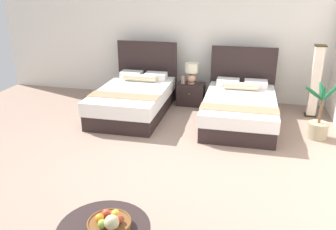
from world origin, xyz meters
TOP-DOWN VIEW (x-y plane):
  - ground_plane at (0.00, 0.00)m, footprint 9.30×10.39m
  - wall_back at (0.00, 3.40)m, footprint 9.30×0.12m
  - bed_near_window at (-1.04, 2.05)m, footprint 1.33×2.15m
  - bed_near_corner at (1.04, 2.05)m, footprint 1.33×2.15m
  - nightstand at (-0.02, 2.83)m, footprint 0.57×0.43m
  - table_lamp at (-0.02, 2.85)m, footprint 0.28×0.28m
  - vase at (-0.19, 2.79)m, footprint 0.09×0.09m
  - fruit_bowl at (0.06, -1.92)m, footprint 0.40×0.40m
  - floor_lamp_corner at (2.41, 2.71)m, footprint 0.21×0.21m
  - potted_palm at (2.37, 1.61)m, footprint 0.57×0.51m

SIDE VIEW (x-z plane):
  - ground_plane at x=0.00m, z-range -0.02..0.00m
  - nightstand at x=-0.02m, z-range 0.00..0.46m
  - potted_palm at x=2.37m, z-range -0.26..0.75m
  - bed_near_corner at x=1.04m, z-range -0.34..0.92m
  - bed_near_window at x=-1.04m, z-range -0.33..0.95m
  - fruit_bowl at x=0.06m, z-range 0.42..0.61m
  - vase at x=-0.19m, z-range 0.46..0.65m
  - floor_lamp_corner at x=2.41m, z-range 0.00..1.40m
  - table_lamp at x=-0.02m, z-range 0.51..0.96m
  - wall_back at x=0.00m, z-range 0.00..2.77m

